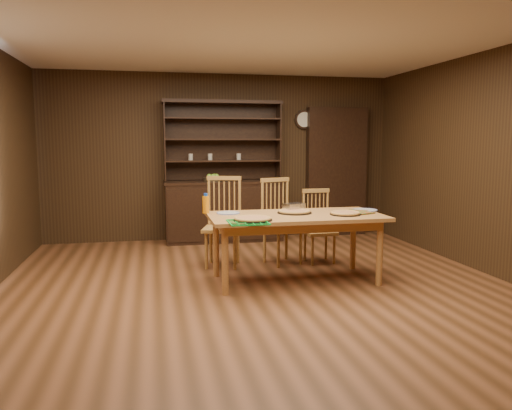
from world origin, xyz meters
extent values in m
plane|color=brown|center=(0.00, 0.00, 0.00)|extent=(6.00, 6.00, 0.00)
plane|color=white|center=(0.00, 0.00, 2.60)|extent=(6.00, 6.00, 0.00)
plane|color=#362311|center=(0.00, 3.00, 1.30)|extent=(5.50, 0.00, 5.50)
plane|color=#362311|center=(0.00, -3.00, 1.30)|extent=(5.50, 0.00, 5.50)
plane|color=#362311|center=(2.75, 0.00, 1.30)|extent=(0.00, 6.00, 6.00)
cube|color=black|center=(0.00, 2.74, 0.45)|extent=(1.80, 0.50, 0.90)
cube|color=black|center=(0.00, 2.74, 0.92)|extent=(1.84, 0.52, 0.04)
cube|color=black|center=(0.00, 2.97, 1.55)|extent=(1.80, 0.02, 1.20)
cube|color=black|center=(-0.89, 2.82, 1.55)|extent=(0.02, 0.32, 1.20)
cube|color=black|center=(0.89, 2.82, 1.55)|extent=(0.02, 0.32, 1.20)
cube|color=black|center=(0.00, 2.82, 2.15)|extent=(1.84, 0.34, 0.05)
cylinder|color=#AAA190|center=(-0.50, 2.82, 1.31)|extent=(0.07, 0.07, 0.10)
cylinder|color=#AAA190|center=(-0.20, 2.82, 1.31)|extent=(0.07, 0.07, 0.10)
cube|color=black|center=(1.90, 2.90, 1.05)|extent=(1.00, 0.18, 2.10)
cylinder|color=black|center=(1.35, 2.96, 1.90)|extent=(0.30, 0.04, 0.30)
cylinder|color=#EAE4C7|center=(1.35, 2.94, 1.90)|extent=(0.24, 0.01, 0.24)
cube|color=#BF8A42|center=(0.45, 0.32, 0.73)|extent=(1.91, 0.95, 0.04)
cylinder|color=#BF8A42|center=(-0.39, -0.04, 0.35)|extent=(0.07, 0.07, 0.71)
cylinder|color=#BF8A42|center=(-0.39, 0.69, 0.35)|extent=(0.07, 0.07, 0.71)
cylinder|color=#BF8A42|center=(1.29, -0.04, 0.35)|extent=(0.07, 0.07, 0.71)
cylinder|color=#BF8A42|center=(1.29, 0.69, 0.35)|extent=(0.07, 0.07, 0.71)
cube|color=#C59043|center=(-0.25, 1.15, 0.47)|extent=(0.56, 0.55, 0.04)
cylinder|color=#C59043|center=(-0.46, 1.04, 0.23)|extent=(0.04, 0.04, 0.45)
cylinder|color=#C59043|center=(-0.37, 1.35, 0.23)|extent=(0.04, 0.04, 0.45)
cylinder|color=#C59043|center=(-0.13, 0.94, 0.23)|extent=(0.04, 0.04, 0.45)
cylinder|color=#C59043|center=(-0.04, 1.25, 0.23)|extent=(0.04, 0.04, 0.45)
cube|color=#C59043|center=(-0.20, 1.32, 1.09)|extent=(0.43, 0.16, 0.05)
cube|color=#C59043|center=(0.52, 1.13, 0.46)|extent=(0.56, 0.55, 0.04)
cylinder|color=#C59043|center=(0.41, 0.92, 0.22)|extent=(0.04, 0.04, 0.44)
cylinder|color=#C59043|center=(0.31, 1.22, 0.22)|extent=(0.04, 0.04, 0.44)
cylinder|color=#C59043|center=(0.73, 1.03, 0.22)|extent=(0.04, 0.04, 0.44)
cylinder|color=#C59043|center=(0.63, 1.33, 0.22)|extent=(0.04, 0.04, 0.44)
cube|color=#C59043|center=(0.46, 1.30, 1.06)|extent=(0.41, 0.17, 0.05)
cube|color=#C59043|center=(1.00, 1.09, 0.39)|extent=(0.40, 0.38, 0.04)
cylinder|color=#C59043|center=(0.86, 0.94, 0.19)|extent=(0.03, 0.03, 0.37)
cylinder|color=#C59043|center=(0.85, 1.22, 0.19)|extent=(0.03, 0.03, 0.37)
cylinder|color=#C59043|center=(1.15, 0.96, 0.19)|extent=(0.03, 0.03, 0.37)
cylinder|color=#C59043|center=(1.14, 1.23, 0.19)|extent=(0.03, 0.03, 0.37)
cube|color=#C59043|center=(0.99, 1.24, 0.91)|extent=(0.37, 0.05, 0.05)
cylinder|color=black|center=(-0.09, 0.01, 0.76)|extent=(0.40, 0.40, 0.01)
cylinder|color=tan|center=(-0.09, 0.01, 0.77)|extent=(0.37, 0.37, 0.02)
torus|color=gold|center=(-0.09, 0.01, 0.77)|extent=(0.37, 0.37, 0.03)
cylinder|color=black|center=(0.98, 0.19, 0.76)|extent=(0.34, 0.34, 0.01)
cylinder|color=tan|center=(0.98, 0.19, 0.77)|extent=(0.31, 0.31, 0.02)
torus|color=gold|center=(0.98, 0.19, 0.77)|extent=(0.32, 0.32, 0.03)
cylinder|color=black|center=(0.47, 0.43, 0.76)|extent=(0.39, 0.39, 0.01)
cylinder|color=tan|center=(0.47, 0.43, 0.77)|extent=(0.35, 0.35, 0.02)
torus|color=gold|center=(0.47, 0.43, 0.77)|extent=(0.36, 0.36, 0.03)
cylinder|color=silver|center=(-0.27, 0.53, 0.76)|extent=(0.26, 0.26, 0.01)
torus|color=#304091|center=(-0.27, 0.53, 0.76)|extent=(0.26, 0.26, 0.01)
cylinder|color=silver|center=(1.32, 0.44, 0.76)|extent=(0.28, 0.28, 0.01)
torus|color=#304091|center=(1.32, 0.44, 0.76)|extent=(0.29, 0.29, 0.01)
cube|color=silver|center=(0.51, 0.60, 0.79)|extent=(0.26, 0.22, 0.09)
cylinder|color=orange|center=(-0.51, 0.62, 0.85)|extent=(0.08, 0.08, 0.19)
cylinder|color=#143DA4|center=(-0.51, 0.62, 0.96)|extent=(0.04, 0.04, 0.03)
cube|color=#A21612|center=(1.20, 0.25, 0.76)|extent=(0.28, 0.28, 0.02)
cube|color=#A21612|center=(1.17, 0.35, 0.76)|extent=(0.31, 0.31, 0.02)
cylinder|color=black|center=(-0.18, 2.69, 0.97)|extent=(0.29, 0.29, 0.06)
sphere|color=#71AF2E|center=(-0.23, 2.69, 1.02)|extent=(0.08, 0.08, 0.08)
sphere|color=#71AF2E|center=(-0.15, 2.72, 1.02)|extent=(0.08, 0.08, 0.08)
sphere|color=#71AF2E|center=(-0.18, 2.64, 1.02)|extent=(0.08, 0.08, 0.08)
sphere|color=#71AF2E|center=(-0.12, 2.67, 1.02)|extent=(0.08, 0.08, 0.08)
camera|label=1|loc=(-1.08, -4.91, 1.55)|focal=35.00mm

